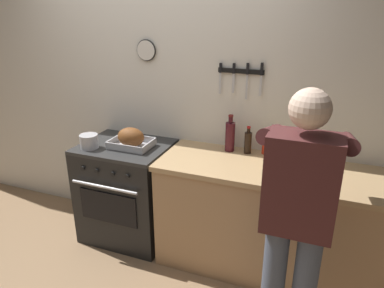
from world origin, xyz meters
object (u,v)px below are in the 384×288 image
at_px(bottle_soy_sauce, 248,142).
at_px(saucepan, 89,141).
at_px(stove, 128,191).
at_px(bottle_wine_red, 230,136).
at_px(roasting_pan, 131,139).
at_px(bottle_cooking_oil, 280,150).
at_px(bottle_hot_sauce, 265,145).
at_px(cutting_board, 305,175).
at_px(person_cook, 297,213).

bearing_deg(bottle_soy_sauce, saucepan, -163.48).
relative_size(stove, bottle_wine_red, 2.93).
distance_m(roasting_pan, saucepan, 0.35).
xyz_separation_m(stove, bottle_wine_red, (0.88, 0.21, 0.58)).
xyz_separation_m(roasting_pan, bottle_cooking_oil, (1.22, 0.10, 0.04)).
bearing_deg(bottle_cooking_oil, bottle_wine_red, 162.36).
height_order(bottle_wine_red, bottle_hot_sauce, bottle_wine_red).
bearing_deg(saucepan, bottle_wine_red, 18.43).
bearing_deg(bottle_soy_sauce, bottle_hot_sauce, 15.11).
bearing_deg(bottle_soy_sauce, bottle_cooking_oil, -26.75).
distance_m(cutting_board, bottle_wine_red, 0.69).
xyz_separation_m(roasting_pan, cutting_board, (1.42, -0.04, -0.07)).
height_order(saucepan, bottle_cooking_oil, bottle_cooking_oil).
xyz_separation_m(roasting_pan, saucepan, (-0.32, -0.14, -0.02)).
xyz_separation_m(bottle_hot_sauce, bottle_soy_sauce, (-0.13, -0.04, 0.02)).
bearing_deg(bottle_soy_sauce, stove, -168.40).
relative_size(stove, bottle_soy_sauce, 3.96).
relative_size(stove, person_cook, 0.54).
height_order(person_cook, roasting_pan, person_cook).
bearing_deg(saucepan, person_cook, -15.99).
bearing_deg(bottle_hot_sauce, stove, -167.99).
bearing_deg(cutting_board, bottle_soy_sauce, 150.02).
bearing_deg(person_cook, cutting_board, -4.34).
relative_size(saucepan, bottle_soy_sauce, 0.67).
bearing_deg(saucepan, stove, 34.71).
distance_m(cutting_board, bottle_soy_sauce, 0.56).
relative_size(stove, roasting_pan, 2.56).
xyz_separation_m(cutting_board, bottle_soy_sauce, (-0.48, 0.27, 0.08)).
bearing_deg(bottle_hot_sauce, bottle_cooking_oil, -51.35).
xyz_separation_m(stove, bottle_hot_sauce, (1.17, 0.25, 0.53)).
distance_m(stove, person_cook, 1.73).
bearing_deg(cutting_board, stove, 177.62).
bearing_deg(roasting_pan, cutting_board, -1.58).
height_order(saucepan, cutting_board, saucepan).
relative_size(bottle_wine_red, bottle_soy_sauce, 1.35).
xyz_separation_m(stove, bottle_cooking_oil, (1.31, 0.07, 0.57)).
xyz_separation_m(person_cook, bottle_hot_sauce, (-0.35, 0.92, 0.03)).
xyz_separation_m(person_cook, bottle_wine_red, (-0.63, 0.88, 0.08)).
relative_size(person_cook, bottle_wine_red, 5.40).
height_order(saucepan, bottle_soy_sauce, bottle_soy_sauce).
bearing_deg(bottle_wine_red, cutting_board, -23.42).
height_order(stove, bottle_cooking_oil, bottle_cooking_oil).
height_order(stove, bottle_wine_red, bottle_wine_red).
bearing_deg(stove, saucepan, -145.29).
height_order(person_cook, cutting_board, person_cook).
xyz_separation_m(person_cook, saucepan, (-1.75, 0.50, 0.01)).
bearing_deg(bottle_hot_sauce, bottle_soy_sauce, -164.89).
bearing_deg(bottle_hot_sauce, roasting_pan, -165.90).
bearing_deg(roasting_pan, person_cook, -24.23).
bearing_deg(roasting_pan, saucepan, -156.37).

